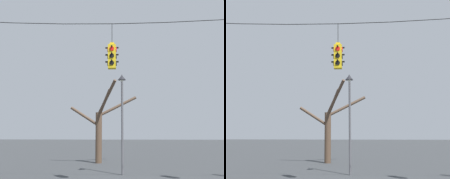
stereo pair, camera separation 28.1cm
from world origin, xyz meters
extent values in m
cylinder|color=black|center=(-4.60, 0.37, 7.18)|extent=(2.30, 0.03, 0.14)
cylinder|color=black|center=(-2.30, 0.37, 7.09)|extent=(2.30, 0.03, 0.09)
cylinder|color=black|center=(0.00, 0.37, 7.06)|extent=(2.30, 0.03, 0.03)
cylinder|color=black|center=(2.30, 0.37, 7.09)|extent=(2.30, 0.03, 0.09)
cube|color=yellow|center=(-1.20, 0.37, 5.54)|extent=(0.34, 0.34, 1.06)
cube|color=yellow|center=(-1.20, 0.37, 6.12)|extent=(0.19, 0.19, 0.10)
cylinder|color=black|center=(-1.20, 0.37, 6.62)|extent=(0.02, 0.02, 0.89)
cylinder|color=red|center=(-1.20, 0.19, 5.86)|extent=(0.20, 0.03, 0.20)
cylinder|color=black|center=(-1.20, 0.14, 5.95)|extent=(0.07, 0.12, 0.07)
cylinder|color=black|center=(-1.20, 0.19, 5.54)|extent=(0.20, 0.03, 0.20)
cylinder|color=black|center=(-1.20, 0.14, 5.63)|extent=(0.07, 0.12, 0.07)
cylinder|color=black|center=(-1.20, 0.19, 5.22)|extent=(0.20, 0.03, 0.20)
cylinder|color=black|center=(-1.20, 0.14, 5.31)|extent=(0.07, 0.12, 0.07)
cylinder|color=red|center=(-1.20, 0.56, 5.86)|extent=(0.20, 0.03, 0.20)
cylinder|color=black|center=(-1.20, 0.60, 5.95)|extent=(0.07, 0.12, 0.07)
cylinder|color=black|center=(-1.20, 0.56, 5.54)|extent=(0.20, 0.03, 0.20)
cylinder|color=black|center=(-1.20, 0.60, 5.63)|extent=(0.07, 0.12, 0.07)
cylinder|color=black|center=(-1.20, 0.56, 5.22)|extent=(0.20, 0.03, 0.20)
cylinder|color=black|center=(-1.20, 0.60, 5.31)|extent=(0.07, 0.12, 0.07)
cylinder|color=red|center=(-1.39, 0.37, 5.86)|extent=(0.03, 0.20, 0.20)
cylinder|color=black|center=(-1.43, 0.37, 5.95)|extent=(0.12, 0.07, 0.07)
cylinder|color=black|center=(-1.39, 0.37, 5.54)|extent=(0.03, 0.20, 0.20)
cylinder|color=black|center=(-1.43, 0.37, 5.63)|extent=(0.12, 0.07, 0.07)
cylinder|color=black|center=(-1.39, 0.37, 5.22)|extent=(0.03, 0.20, 0.20)
cylinder|color=black|center=(-1.43, 0.37, 5.31)|extent=(0.12, 0.07, 0.07)
cylinder|color=red|center=(-1.02, 0.37, 5.86)|extent=(0.03, 0.20, 0.20)
cylinder|color=black|center=(-0.97, 0.37, 5.95)|extent=(0.12, 0.07, 0.07)
cylinder|color=black|center=(-1.02, 0.37, 5.54)|extent=(0.03, 0.20, 0.20)
cylinder|color=black|center=(-0.97, 0.37, 5.63)|extent=(0.12, 0.07, 0.07)
cylinder|color=black|center=(-1.02, 0.37, 5.22)|extent=(0.03, 0.20, 0.20)
cylinder|color=black|center=(-0.97, 0.37, 5.31)|extent=(0.12, 0.07, 0.07)
cylinder|color=#515156|center=(-0.87, 4.06, 2.72)|extent=(0.12, 0.12, 5.43)
cylinder|color=#515156|center=(-0.87, 3.81, 5.38)|extent=(0.07, 0.49, 0.07)
cone|color=#232328|center=(-0.87, 3.56, 5.25)|extent=(0.45, 0.45, 0.27)
sphere|color=silver|center=(-0.87, 3.56, 5.11)|extent=(0.20, 0.20, 0.20)
cylinder|color=brown|center=(-2.87, 10.20, 1.92)|extent=(0.49, 0.49, 3.85)
cylinder|color=brown|center=(-1.43, 10.59, 4.35)|extent=(3.04, 1.01, 1.70)
cylinder|color=brown|center=(-3.96, 10.17, 3.53)|extent=(2.30, 0.29, 1.58)
cylinder|color=brown|center=(-2.18, 9.29, 4.89)|extent=(1.64, 2.09, 2.47)
cylinder|color=brown|center=(-2.40, 9.67, 4.53)|extent=(1.22, 1.35, 2.05)
camera|label=1|loc=(-0.42, -11.54, 2.19)|focal=45.00mm
camera|label=2|loc=(-0.14, -11.52, 2.19)|focal=45.00mm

